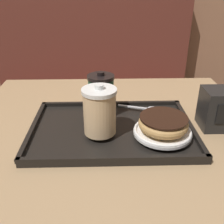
% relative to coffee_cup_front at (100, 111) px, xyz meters
% --- Properties ---
extents(booth_bench, '(1.22, 0.44, 1.00)m').
position_rel_coffee_cup_front_xyz_m(booth_bench, '(-0.07, 0.92, -0.48)').
color(booth_bench, brown).
rests_on(booth_bench, ground_plane).
extents(cafe_table, '(0.90, 0.86, 0.71)m').
position_rel_coffee_cup_front_xyz_m(cafe_table, '(0.04, 0.05, -0.26)').
color(cafe_table, tan).
rests_on(cafe_table, ground_plane).
extents(serving_tray, '(0.46, 0.32, 0.02)m').
position_rel_coffee_cup_front_xyz_m(serving_tray, '(0.03, 0.04, -0.08)').
color(serving_tray, black).
rests_on(serving_tray, cafe_table).
extents(coffee_cup_front, '(0.09, 0.09, 0.14)m').
position_rel_coffee_cup_front_xyz_m(coffee_cup_front, '(0.00, 0.00, 0.00)').
color(coffee_cup_front, '#E0B784').
rests_on(coffee_cup_front, serving_tray).
extents(coffee_cup_rear, '(0.08, 0.08, 0.13)m').
position_rel_coffee_cup_front_xyz_m(coffee_cup_rear, '(0.00, 0.12, -0.00)').
color(coffee_cup_rear, '#235638').
rests_on(coffee_cup_rear, serving_tray).
extents(plate_with_chocolate_donut, '(0.16, 0.16, 0.01)m').
position_rel_coffee_cup_front_xyz_m(plate_with_chocolate_donut, '(0.17, -0.01, -0.06)').
color(plate_with_chocolate_donut, white).
rests_on(plate_with_chocolate_donut, serving_tray).
extents(donut_chocolate_glazed, '(0.13, 0.13, 0.04)m').
position_rel_coffee_cup_front_xyz_m(donut_chocolate_glazed, '(0.17, -0.01, -0.03)').
color(donut_chocolate_glazed, tan).
rests_on(donut_chocolate_glazed, plate_with_chocolate_donut).
extents(spoon, '(0.13, 0.05, 0.01)m').
position_rel_coffee_cup_front_xyz_m(spoon, '(0.15, 0.13, -0.06)').
color(spoon, silver).
rests_on(spoon, serving_tray).
extents(napkin_dispenser, '(0.12, 0.09, 0.12)m').
position_rel_coffee_cup_front_xyz_m(napkin_dispenser, '(0.35, 0.06, -0.03)').
color(napkin_dispenser, black).
rests_on(napkin_dispenser, cafe_table).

